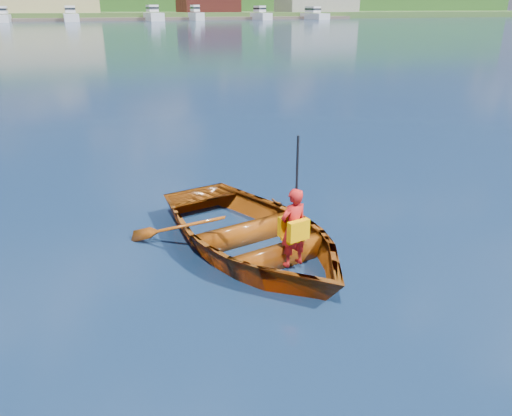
{
  "coord_description": "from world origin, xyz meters",
  "views": [
    {
      "loc": [
        -3.25,
        -6.58,
        3.66
      ],
      "look_at": [
        -0.66,
        0.21,
        0.72
      ],
      "focal_mm": 35.0,
      "sensor_mm": 36.0,
      "label": 1
    }
  ],
  "objects_px": {
    "child_paddler": "(293,228)",
    "dock": "(97,19)",
    "rowboat": "(251,233)",
    "marina_yachts": "(86,16)"
  },
  "relations": [
    {
      "from": "child_paddler",
      "to": "dock",
      "type": "relative_size",
      "value": 0.01
    },
    {
      "from": "rowboat",
      "to": "dock",
      "type": "distance_m",
      "value": 148.06
    },
    {
      "from": "rowboat",
      "to": "marina_yachts",
      "type": "relative_size",
      "value": 0.03
    },
    {
      "from": "dock",
      "to": "marina_yachts",
      "type": "distance_m",
      "value": 5.74
    },
    {
      "from": "rowboat",
      "to": "marina_yachts",
      "type": "distance_m",
      "value": 143.22
    },
    {
      "from": "dock",
      "to": "marina_yachts",
      "type": "xyz_separation_m",
      "value": [
        -3.16,
        -4.68,
        1.01
      ]
    },
    {
      "from": "rowboat",
      "to": "child_paddler",
      "type": "bearing_deg",
      "value": -68.48
    },
    {
      "from": "rowboat",
      "to": "child_paddler",
      "type": "relative_size",
      "value": 2.55
    },
    {
      "from": "child_paddler",
      "to": "dock",
      "type": "xyz_separation_m",
      "value": [
        8.58,
        148.64,
        -0.3
      ]
    },
    {
      "from": "marina_yachts",
      "to": "rowboat",
      "type": "bearing_deg",
      "value": -92.3
    }
  ]
}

